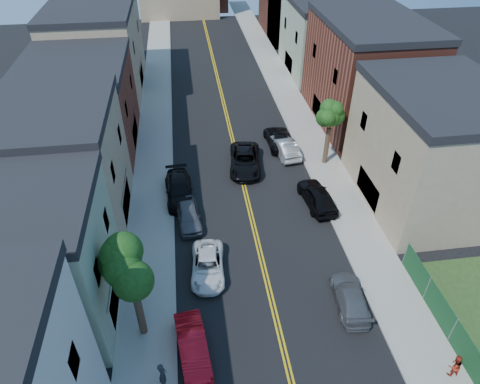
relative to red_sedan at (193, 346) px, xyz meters
name	(u,v)px	position (x,y,z in m)	size (l,w,h in m)	color
sidewalk_left	(154,123)	(-2.80, 27.74, -0.65)	(3.20, 100.00, 0.15)	gray
sidewalk_right	(298,113)	(13.00, 27.74, -0.65)	(3.20, 100.00, 0.15)	gray
curb_left	(171,122)	(-1.05, 27.74, -0.65)	(0.30, 100.00, 0.15)	gray
curb_right	(282,114)	(11.25, 27.74, -0.65)	(0.30, 100.00, 0.15)	gray
bldg_left_palegrn	(23,269)	(-8.90, 3.74, 3.53)	(9.00, 8.00, 8.50)	gray
bldg_left_tan_near	(56,173)	(-8.90, 12.74, 3.78)	(9.00, 10.00, 9.00)	#998466
bldg_left_brick	(81,110)	(-8.90, 23.74, 3.28)	(9.00, 12.00, 8.00)	brown
bldg_left_tan_far	(99,50)	(-8.90, 37.74, 4.03)	(9.00, 16.00, 9.50)	#998466
bldg_right_tan	(431,151)	(19.10, 11.74, 3.78)	(9.00, 12.00, 9.00)	#998466
bldg_right_brick	(365,75)	(19.10, 25.74, 4.28)	(9.00, 14.00, 10.00)	brown
bldg_right_palegrn	(324,39)	(19.10, 39.74, 3.53)	(9.00, 12.00, 8.50)	gray
fence_right	(468,354)	(14.60, -2.76, 0.38)	(0.04, 15.00, 1.90)	#143F1E
tree_left_mid	(127,254)	(-2.78, 1.75, 5.86)	(5.20, 5.20, 9.29)	#3A2C1D
tree_right_far	(333,107)	(13.02, 17.75, 5.03)	(4.40, 4.40, 8.03)	#3A2C1D
red_sedan	(193,346)	(0.00, 0.00, 0.00)	(1.53, 4.40, 1.45)	red
white_pickup	(208,266)	(1.30, 5.91, -0.07)	(2.16, 4.69, 1.30)	silver
grey_car_left	(189,215)	(0.24, 11.19, 0.00)	(1.72, 4.28, 1.46)	#505157
black_car_left	(179,190)	(-0.40, 14.49, 0.05)	(2.18, 5.36, 1.56)	black
grey_car_right	(350,297)	(9.84, 2.08, -0.07)	(1.83, 4.51, 1.31)	#525559
black_car_right	(317,196)	(10.60, 12.03, 0.12)	(1.99, 4.95, 1.69)	black
silver_car_right	(285,147)	(9.69, 19.89, 0.06)	(1.66, 4.77, 1.57)	#B1B3BA
dark_car_right_far	(279,138)	(9.50, 21.64, -0.02)	(2.34, 5.07, 1.41)	black
black_suv_lane	(245,160)	(5.60, 18.03, 0.08)	(2.68, 5.81, 1.61)	black
pedestrian_left	(163,375)	(-1.60, -1.65, 0.33)	(0.66, 0.43, 1.80)	#25242B
pedestrian_right	(455,365)	(13.66, -3.18, 0.21)	(0.76, 0.59, 1.56)	maroon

